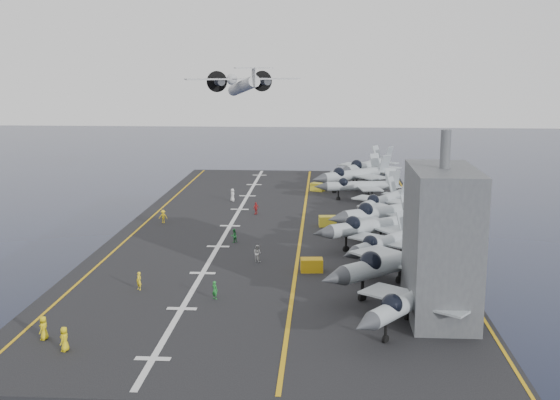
# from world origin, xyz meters

# --- Properties ---
(ground) EXTENTS (500.00, 500.00, 0.00)m
(ground) POSITION_xyz_m (0.00, 0.00, 0.00)
(ground) COLOR #142135
(ground) RESTS_ON ground
(hull) EXTENTS (36.00, 90.00, 10.00)m
(hull) POSITION_xyz_m (0.00, 0.00, 5.00)
(hull) COLOR #56595E
(hull) RESTS_ON ground
(flight_deck) EXTENTS (38.00, 92.00, 0.40)m
(flight_deck) POSITION_xyz_m (0.00, 0.00, 10.20)
(flight_deck) COLOR black
(flight_deck) RESTS_ON hull
(foul_line) EXTENTS (0.35, 90.00, 0.02)m
(foul_line) POSITION_xyz_m (3.00, 0.00, 10.42)
(foul_line) COLOR gold
(foul_line) RESTS_ON flight_deck
(landing_centerline) EXTENTS (0.50, 90.00, 0.02)m
(landing_centerline) POSITION_xyz_m (-6.00, 0.00, 10.42)
(landing_centerline) COLOR silver
(landing_centerline) RESTS_ON flight_deck
(deck_edge_port) EXTENTS (0.25, 90.00, 0.02)m
(deck_edge_port) POSITION_xyz_m (-17.00, 0.00, 10.42)
(deck_edge_port) COLOR gold
(deck_edge_port) RESTS_ON flight_deck
(deck_edge_stbd) EXTENTS (0.25, 90.00, 0.02)m
(deck_edge_stbd) POSITION_xyz_m (18.50, 0.00, 10.42)
(deck_edge_stbd) COLOR gold
(deck_edge_stbd) RESTS_ON flight_deck
(island_superstructure) EXTENTS (5.00, 10.00, 15.00)m
(island_superstructure) POSITION_xyz_m (15.00, -30.00, 17.90)
(island_superstructure) COLOR #56595E
(island_superstructure) RESTS_ON flight_deck
(fighter_jet_0) EXTENTS (15.18, 16.13, 4.66)m
(fighter_jet_0) POSITION_xyz_m (12.48, -33.02, 12.73)
(fighter_jet_0) COLOR gray
(fighter_jet_0) RESTS_ON flight_deck
(fighter_jet_1) EXTENTS (19.29, 18.88, 5.63)m
(fighter_jet_1) POSITION_xyz_m (12.40, -23.89, 13.22)
(fighter_jet_1) COLOR gray
(fighter_jet_1) RESTS_ON flight_deck
(fighter_jet_2) EXTENTS (14.56, 15.32, 4.44)m
(fighter_jet_2) POSITION_xyz_m (12.02, -14.83, 12.62)
(fighter_jet_2) COLOR gray
(fighter_jet_2) RESTS_ON flight_deck
(fighter_jet_3) EXTENTS (17.68, 16.23, 5.11)m
(fighter_jet_3) POSITION_xyz_m (11.54, -8.81, 12.95)
(fighter_jet_3) COLOR gray
(fighter_jet_3) RESTS_ON flight_deck
(fighter_jet_4) EXTENTS (18.40, 17.00, 5.32)m
(fighter_jet_4) POSITION_xyz_m (13.38, -1.95, 13.06)
(fighter_jet_4) COLOR #8D959C
(fighter_jet_4) RESTS_ON flight_deck
(fighter_jet_5) EXTENTS (14.22, 15.77, 4.56)m
(fighter_jet_5) POSITION_xyz_m (13.48, 6.85, 12.68)
(fighter_jet_5) COLOR #9CA4AB
(fighter_jet_5) RESTS_ON flight_deck
(fighter_jet_6) EXTENTS (14.13, 10.73, 4.43)m
(fighter_jet_6) POSITION_xyz_m (11.28, 18.33, 12.62)
(fighter_jet_6) COLOR #939BA2
(fighter_jet_6) RESTS_ON flight_deck
(fighter_jet_7) EXTENTS (18.24, 17.59, 5.30)m
(fighter_jet_7) POSITION_xyz_m (10.55, 26.27, 13.05)
(fighter_jet_7) COLOR gray
(fighter_jet_7) RESTS_ON flight_deck
(fighter_jet_8) EXTENTS (17.46, 19.12, 5.53)m
(fighter_jet_8) POSITION_xyz_m (12.91, 34.69, 13.16)
(fighter_jet_8) COLOR gray
(fighter_jet_8) RESTS_ON flight_deck
(tow_cart_a) EXTENTS (2.25, 1.56, 1.29)m
(tow_cart_a) POSITION_xyz_m (4.55, -18.69, 11.04)
(tow_cart_a) COLOR #C1910F
(tow_cart_a) RESTS_ON flight_deck
(tow_cart_b) EXTENTS (2.25, 1.58, 1.28)m
(tow_cart_b) POSITION_xyz_m (6.16, 0.68, 11.04)
(tow_cart_b) COLOR gold
(tow_cart_b) RESTS_ON flight_deck
(tow_cart_c) EXTENTS (2.47, 2.12, 1.26)m
(tow_cart_c) POSITION_xyz_m (4.64, 24.97, 11.03)
(tow_cart_c) COLOR yellow
(tow_cart_c) RESTS_ON flight_deck
(crew_0) EXTENTS (0.88, 1.18, 1.79)m
(crew_0) POSITION_xyz_m (-14.82, -37.10, 11.30)
(crew_0) COLOR yellow
(crew_0) RESTS_ON flight_deck
(crew_1) EXTENTS (1.18, 1.13, 1.64)m
(crew_1) POSITION_xyz_m (-10.83, -25.27, 11.22)
(crew_1) COLOR yellow
(crew_1) RESTS_ON flight_deck
(crew_2) EXTENTS (1.12, 1.13, 1.59)m
(crew_2) POSITION_xyz_m (-4.48, -8.04, 11.20)
(crew_2) COLOR #257F39
(crew_2) RESTS_ON flight_deck
(crew_3) EXTENTS (1.05, 0.74, 1.69)m
(crew_3) POSITION_xyz_m (-14.70, 1.13, 11.24)
(crew_3) COLOR yellow
(crew_3) RESTS_ON flight_deck
(crew_4) EXTENTS (1.17, 1.19, 1.67)m
(crew_4) POSITION_xyz_m (-3.42, 6.99, 11.24)
(crew_4) COLOR #B02324
(crew_4) RESTS_ON flight_deck
(crew_5) EXTENTS (0.96, 1.25, 1.87)m
(crew_5) POSITION_xyz_m (-7.75, 15.86, 11.33)
(crew_5) COLOR silver
(crew_5) RESTS_ON flight_deck
(crew_6) EXTENTS (1.16, 1.10, 1.61)m
(crew_6) POSITION_xyz_m (-3.65, -27.33, 11.20)
(crew_6) COLOR #218530
(crew_6) RESTS_ON flight_deck
(crew_7) EXTENTS (1.28, 1.21, 1.78)m
(crew_7) POSITION_xyz_m (-1.08, -15.61, 11.29)
(crew_7) COLOR silver
(crew_7) RESTS_ON flight_deck
(transport_plane) EXTENTS (29.25, 25.15, 5.82)m
(transport_plane) POSITION_xyz_m (-11.55, 63.95, 25.55)
(transport_plane) COLOR silver
(crew_8) EXTENTS (0.88, 1.18, 1.79)m
(crew_8) POSITION_xyz_m (-12.53, -39.05, 11.30)
(crew_8) COLOR yellow
(crew_8) RESTS_ON flight_deck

